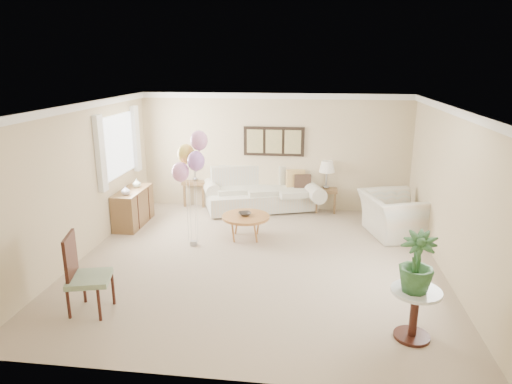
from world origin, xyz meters
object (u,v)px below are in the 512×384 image
(accent_chair, at_px, (83,272))
(armchair, at_px, (394,215))
(coffee_table, at_px, (246,217))
(balloon_cluster, at_px, (190,158))
(sofa, at_px, (262,193))

(accent_chair, bearing_deg, armchair, 37.01)
(coffee_table, relative_size, balloon_cluster, 0.43)
(coffee_table, relative_size, accent_chair, 0.83)
(coffee_table, bearing_deg, accent_chair, -121.22)
(accent_chair, distance_m, balloon_cluster, 2.77)
(sofa, height_order, armchair, sofa)
(armchair, height_order, accent_chair, accent_chair)
(coffee_table, xyz_separation_m, accent_chair, (-1.75, -2.88, 0.14))
(accent_chair, xyz_separation_m, balloon_cluster, (0.85, 2.41, 1.08))
(sofa, relative_size, armchair, 2.37)
(sofa, xyz_separation_m, balloon_cluster, (-0.99, -2.30, 1.26))
(sofa, relative_size, accent_chair, 2.72)
(sofa, height_order, balloon_cluster, balloon_cluster)
(coffee_table, height_order, balloon_cluster, balloon_cluster)
(sofa, bearing_deg, accent_chair, -111.28)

